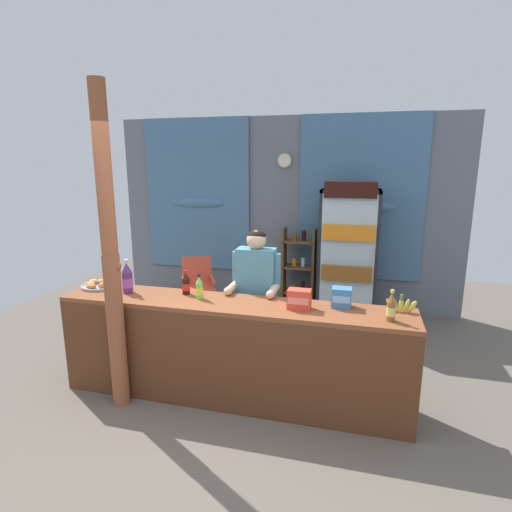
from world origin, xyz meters
name	(u,v)px	position (x,y,z in m)	size (l,w,h in m)	color
ground_plane	(250,356)	(0.00, 1.23, 0.00)	(8.00, 8.00, 0.00)	#665B51
back_wall_curtained	(282,211)	(-0.02, 3.12, 1.46)	(5.17, 0.22, 2.84)	slate
stall_counter	(228,345)	(0.06, 0.27, 0.58)	(3.22, 0.53, 0.95)	brown
timber_post	(111,261)	(-0.91, 0.03, 1.36)	(0.17, 0.15, 2.83)	#995133
drink_fridge	(348,248)	(1.00, 2.55, 1.07)	(0.76, 0.65, 1.95)	#232328
bottle_shelf_rack	(299,269)	(0.29, 2.81, 0.66)	(0.48, 0.28, 1.26)	brown
plastic_lawn_chair	(198,283)	(-1.07, 2.28, 0.49)	(0.59, 0.59, 0.86)	#E5563D
shopkeeper	(256,287)	(0.17, 0.84, 0.97)	(0.49, 0.42, 1.54)	#28282D
soda_bottle_grape_soda	(127,279)	(-1.00, 0.40, 1.09)	(0.10, 0.10, 0.33)	#56286B
soda_bottle_lime_soda	(199,288)	(-0.26, 0.41, 1.05)	(0.07, 0.07, 0.24)	#75C64C
soda_bottle_iced_tea	(391,308)	(1.42, 0.29, 1.06)	(0.07, 0.07, 0.26)	brown
soda_bottle_cola	(186,284)	(-0.43, 0.51, 1.05)	(0.07, 0.07, 0.24)	black
snack_box_biscuit	(342,297)	(1.03, 0.52, 1.04)	(0.17, 0.14, 0.17)	#3D75B7
snack_box_crackers	(299,299)	(0.67, 0.38, 1.03)	(0.20, 0.12, 0.17)	#E5422D
pastry_tray	(99,285)	(-1.38, 0.49, 0.97)	(0.36, 0.36, 0.07)	#BCBCC1
banana_bunch	(402,305)	(1.52, 0.52, 1.01)	(0.27, 0.04, 0.16)	#DBCC42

